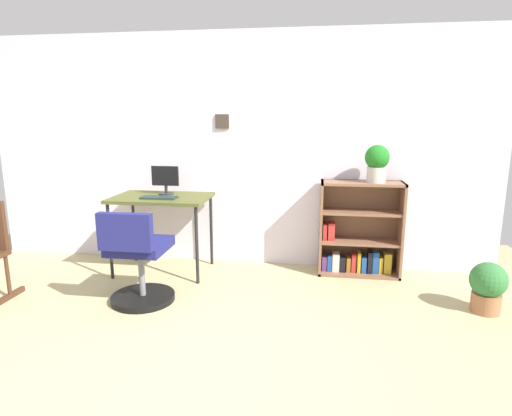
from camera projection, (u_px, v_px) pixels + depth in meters
ground_plane at (165, 380)px, 2.45m from camera, size 6.24×6.24×0.00m
wall_back at (234, 151)px, 4.29m from camera, size 5.20×0.12×2.32m
desk at (162, 203)px, 4.05m from camera, size 0.91×0.61×0.75m
monitor at (165, 179)px, 4.11m from camera, size 0.27×0.15×0.28m
keyboard at (159, 198)px, 3.93m from camera, size 0.33×0.14×0.02m
office_chair at (138, 263)px, 3.39m from camera, size 0.52×0.55×0.80m
bookshelf_low at (358, 233)px, 4.08m from camera, size 0.77×0.30×0.90m
potted_plant_on_shelf at (377, 162)px, 3.86m from camera, size 0.22×0.22×0.34m
potted_plant_floor at (488, 286)px, 3.26m from camera, size 0.28×0.28×0.40m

